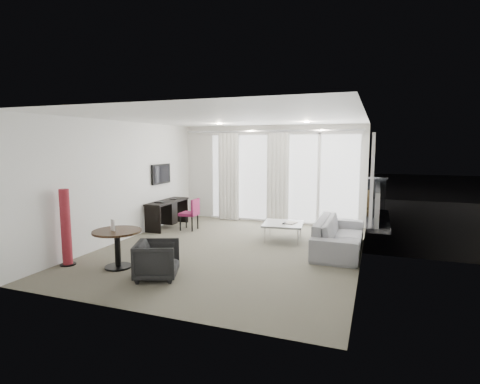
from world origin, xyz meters
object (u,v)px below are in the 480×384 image
(tub_armchair, at_px, (157,260))
(rattan_chair_a, at_px, (315,197))
(desk, at_px, (168,214))
(coffee_table, at_px, (283,232))
(rattan_chair_b, at_px, (361,204))
(sofa, at_px, (339,235))
(red_lamp, at_px, (66,227))
(desk_chair, at_px, (189,214))
(round_table, at_px, (118,249))

(tub_armchair, bearing_deg, rattan_chair_a, -33.98)
(desk, xyz_separation_m, tub_armchair, (1.77, -3.25, -0.04))
(desk, relative_size, coffee_table, 1.70)
(rattan_chair_b, bearing_deg, sofa, -101.44)
(red_lamp, height_order, sofa, red_lamp)
(tub_armchair, xyz_separation_m, rattan_chair_a, (1.41, 6.71, 0.16))
(desk, height_order, desk_chair, desk_chair)
(desk_chair, bearing_deg, sofa, -10.28)
(sofa, relative_size, rattan_chair_b, 2.79)
(round_table, relative_size, tub_armchair, 1.25)
(tub_armchair, bearing_deg, sofa, -66.44)
(desk_chair, xyz_separation_m, round_table, (0.21, -2.97, -0.06))
(sofa, bearing_deg, desk, 81.36)
(desk, distance_m, desk_chair, 0.65)
(desk, height_order, sofa, desk)
(coffee_table, height_order, rattan_chair_b, rattan_chair_b)
(desk, relative_size, rattan_chair_b, 1.86)
(desk, xyz_separation_m, desk_chair, (0.65, -0.07, 0.05))
(rattan_chair_b, bearing_deg, round_table, -128.70)
(round_table, relative_size, rattan_chair_b, 1.05)
(red_lamp, distance_m, coffee_table, 4.36)
(round_table, bearing_deg, coffee_table, 51.49)
(tub_armchair, height_order, coffee_table, tub_armchair)
(desk, distance_m, sofa, 4.36)
(tub_armchair, height_order, sofa, sofa)
(desk, xyz_separation_m, round_table, (0.85, -3.04, -0.01))
(coffee_table, xyz_separation_m, rattan_chair_b, (1.51, 3.31, 0.20))
(desk, relative_size, desk_chair, 1.86)
(desk, xyz_separation_m, rattan_chair_b, (4.58, 3.06, 0.05))
(tub_armchair, bearing_deg, desk, 6.45)
(red_lamp, relative_size, sofa, 0.62)
(coffee_table, bearing_deg, round_table, -128.51)
(round_table, xyz_separation_m, red_lamp, (-0.93, -0.19, 0.34))
(desk_chair, bearing_deg, tub_armchair, -71.78)
(red_lamp, bearing_deg, rattan_chair_b, 53.48)
(desk_chair, xyz_separation_m, tub_armchair, (1.12, -3.19, -0.09))
(coffee_table, relative_size, rattan_chair_b, 1.09)
(rattan_chair_a, distance_m, rattan_chair_b, 1.46)
(desk, distance_m, tub_armchair, 3.70)
(red_lamp, distance_m, rattan_chair_b, 7.82)
(desk_chair, relative_size, round_table, 0.95)
(tub_armchair, relative_size, rattan_chair_a, 0.72)
(desk, height_order, tub_armchair, desk)
(red_lamp, bearing_deg, rattan_chair_a, 64.03)
(desk, bearing_deg, rattan_chair_a, 47.37)
(desk_chair, relative_size, rattan_chair_b, 1.00)
(red_lamp, bearing_deg, coffee_table, 43.40)
(desk_chair, height_order, rattan_chair_a, rattan_chair_a)
(round_table, height_order, rattan_chair_b, rattan_chair_b)
(red_lamp, xyz_separation_m, rattan_chair_a, (3.25, 6.68, -0.21))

